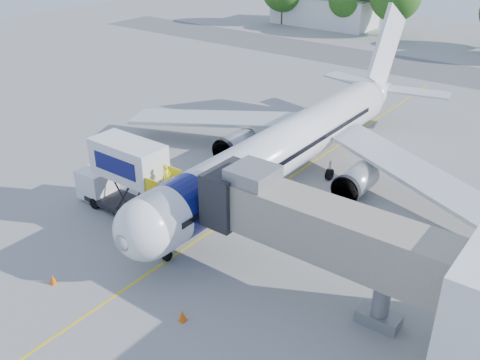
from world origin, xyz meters
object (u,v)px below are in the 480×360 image
Objects in this scene: jet_bridge at (307,224)px; ground_tug at (44,294)px; catering_hiloader at (124,177)px; aircraft at (290,144)px.

jet_bridge is 3.99× the size of ground_tug.
catering_hiloader is 10.32m from ground_tug.
jet_bridge reaches higher than ground_tug.
catering_hiloader is at bearing -179.99° from jet_bridge.
aircraft reaches higher than ground_tug.
ground_tug is (-10.48, -9.38, -3.68)m from jet_bridge.
aircraft is at bearing 98.12° from ground_tug.
jet_bridge is (7.99, -11.12, 1.39)m from aircraft.
jet_bridge is 14.35m from catering_hiloader.
ground_tug is at bearing -68.04° from catering_hiloader.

